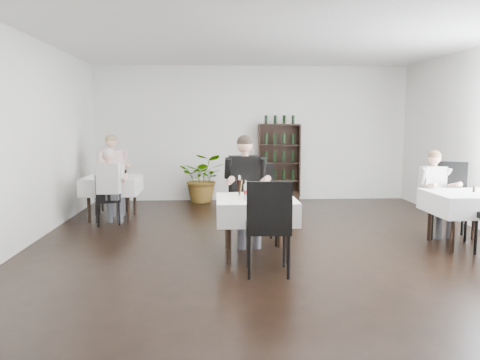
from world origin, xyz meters
name	(u,v)px	position (x,y,z in m)	size (l,w,h in m)	color
room_shell	(279,142)	(0.00, 0.00, 1.50)	(9.00, 9.00, 9.00)	black
wine_shelf	(279,163)	(0.60, 4.31, 0.85)	(0.90, 0.28, 1.75)	black
main_table	(256,209)	(-0.30, 0.00, 0.62)	(1.03, 1.03, 0.77)	black
left_table	(112,185)	(-2.70, 2.50, 0.62)	(0.98, 0.98, 0.77)	black
right_table	(465,203)	(2.70, 0.30, 0.62)	(0.98, 0.98, 0.77)	black
potted_tree	(203,178)	(-1.09, 4.20, 0.54)	(0.97, 0.84, 1.08)	#2C5C1F
main_chair_far	(258,198)	(-0.21, 0.73, 0.65)	(0.54, 0.55, 1.14)	black
main_chair_near	(268,222)	(-0.23, -0.85, 0.63)	(0.53, 0.53, 1.11)	black
left_chair_far	(112,179)	(-2.84, 3.12, 0.66)	(0.54, 0.55, 1.16)	black
left_chair_near	(108,196)	(-2.66, 1.95, 0.51)	(0.50, 0.50, 0.89)	black
right_chair_far	(449,194)	(2.75, 0.87, 0.66)	(0.69, 0.69, 1.15)	black
diner_main	(246,181)	(-0.39, 0.62, 0.91)	(0.62, 0.64, 1.58)	#45454D
diner_left_far	(113,168)	(-2.80, 3.03, 0.89)	(0.67, 0.71, 1.53)	#45454D
diner_left_near	(110,181)	(-2.61, 1.91, 0.77)	(0.51, 0.51, 1.33)	#45454D
diner_right_far	(436,186)	(2.59, 0.98, 0.77)	(0.53, 0.55, 1.33)	#45454D
plate_far	(261,194)	(-0.21, 0.18, 0.79)	(0.25, 0.25, 0.08)	white
plate_near	(255,198)	(-0.32, -0.14, 0.79)	(0.29, 0.29, 0.08)	white
pilsner_dark	(239,189)	(-0.52, -0.02, 0.89)	(0.07, 0.07, 0.30)	black
pilsner_lager	(240,189)	(-0.51, 0.05, 0.89)	(0.07, 0.07, 0.29)	gold
coke_bottle	(246,191)	(-0.43, 0.01, 0.86)	(0.06, 0.06, 0.23)	silver
napkin_cutlery	(281,200)	(0.01, -0.19, 0.78)	(0.21, 0.21, 0.02)	black
pepper_mill	(474,189)	(2.84, 0.35, 0.82)	(0.04, 0.04, 0.09)	black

